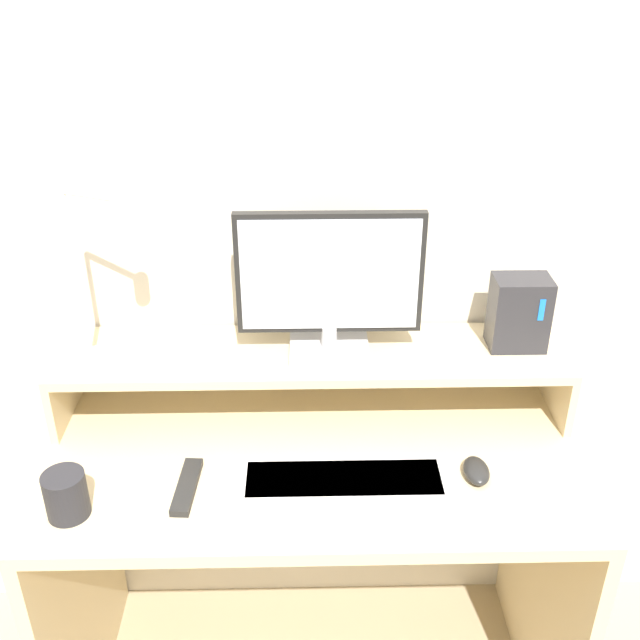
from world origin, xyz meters
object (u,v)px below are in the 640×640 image
(desk_lamp, at_px, (96,300))
(mug, at_px, (66,495))
(router_dock, at_px, (519,313))
(mouse, at_px, (476,471))
(monitor, at_px, (330,283))
(remote_control, at_px, (187,487))
(keyboard, at_px, (344,481))

(desk_lamp, height_order, mug, desk_lamp)
(router_dock, distance_m, mouse, 0.38)
(desk_lamp, bearing_deg, monitor, 5.46)
(remote_control, bearing_deg, router_dock, 21.82)
(keyboard, relative_size, remote_control, 2.64)
(keyboard, xyz_separation_m, remote_control, (-0.33, -0.01, -0.00))
(monitor, distance_m, router_dock, 0.45)
(remote_control, height_order, mug, mug)
(desk_lamp, bearing_deg, remote_control, -49.12)
(desk_lamp, xyz_separation_m, keyboard, (0.53, -0.22, -0.32))
(remote_control, relative_size, mug, 1.72)
(monitor, relative_size, keyboard, 0.93)
(mug, bearing_deg, remote_control, 16.34)
(desk_lamp, height_order, mouse, desk_lamp)
(monitor, relative_size, desk_lamp, 1.01)
(keyboard, distance_m, mug, 0.56)
(desk_lamp, relative_size, keyboard, 0.92)
(monitor, height_order, remote_control, monitor)
(desk_lamp, bearing_deg, router_dock, 4.11)
(router_dock, xyz_separation_m, mug, (-0.97, -0.37, -0.20))
(monitor, xyz_separation_m, remote_control, (-0.31, -0.28, -0.34))
(monitor, bearing_deg, mug, -147.07)
(mouse, xyz_separation_m, remote_control, (-0.61, -0.03, -0.01))
(router_dock, xyz_separation_m, keyboard, (-0.42, -0.29, -0.24))
(mug, bearing_deg, router_dock, 20.57)
(monitor, bearing_deg, keyboard, -85.21)
(monitor, height_order, mouse, monitor)
(desk_lamp, distance_m, mouse, 0.90)
(router_dock, relative_size, mug, 1.78)
(monitor, distance_m, mouse, 0.51)
(remote_control, distance_m, mug, 0.24)
(desk_lamp, xyz_separation_m, mouse, (0.81, -0.20, -0.32))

